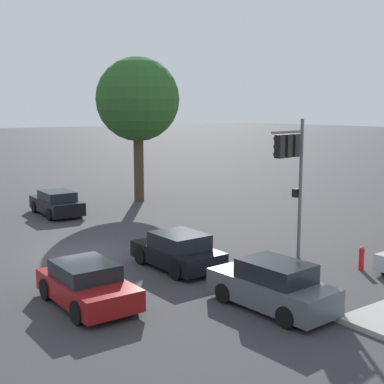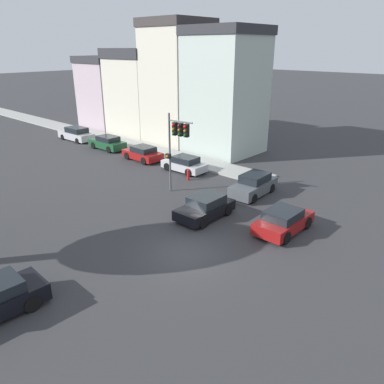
% 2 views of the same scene
% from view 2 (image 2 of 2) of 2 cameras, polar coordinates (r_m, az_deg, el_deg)
% --- Properties ---
extents(ground_plane, '(300.00, 300.00, 0.00)m').
position_cam_2_polar(ground_plane, '(19.70, -0.86, -9.37)').
color(ground_plane, '#333335').
extents(sidewalk_strip, '(2.80, 60.00, 0.17)m').
position_cam_2_polar(sidewalk_strip, '(51.91, -18.38, 9.16)').
color(sidewalk_strip, '#9E9E99').
rests_on(sidewalk_strip, ground_plane).
extents(rowhouse_backdrop, '(7.72, 25.40, 12.74)m').
position_cam_2_polar(rowhouse_backdrop, '(43.60, -4.30, 15.29)').
color(rowhouse_backdrop, '#ADBCB2').
rests_on(rowhouse_backdrop, ground_plane).
extents(traffic_signal, '(0.77, 2.13, 5.77)m').
position_cam_2_polar(traffic_signal, '(26.30, -2.32, 8.37)').
color(traffic_signal, '#515456').
rests_on(traffic_signal, ground_plane).
extents(crossing_car_0, '(3.97, 2.05, 1.41)m').
position_cam_2_polar(crossing_car_0, '(23.40, 2.02, -2.34)').
color(crossing_car_0, black).
rests_on(crossing_car_0, ground_plane).
extents(crossing_car_2, '(4.01, 2.02, 1.37)m').
position_cam_2_polar(crossing_car_2, '(22.28, 13.75, -4.28)').
color(crossing_car_2, maroon).
rests_on(crossing_car_2, ground_plane).
extents(crossing_car_3, '(4.27, 2.00, 1.55)m').
position_cam_2_polar(crossing_car_3, '(27.31, 9.38, 1.04)').
color(crossing_car_3, '#4C5156').
rests_on(crossing_car_3, ground_plane).
extents(parked_car_0, '(1.96, 3.99, 1.34)m').
position_cam_2_polar(parked_car_0, '(32.13, -1.15, 4.27)').
color(parked_car_0, '#B7B7BC').
rests_on(parked_car_0, ground_plane).
extents(parked_car_1, '(2.03, 4.06, 1.35)m').
position_cam_2_polar(parked_car_1, '(35.68, -7.52, 5.84)').
color(parked_car_1, maroon).
rests_on(parked_car_1, ground_plane).
extents(parked_car_2, '(1.92, 4.28, 1.41)m').
position_cam_2_polar(parked_car_2, '(40.27, -12.75, 7.32)').
color(parked_car_2, '#194728').
rests_on(parked_car_2, ground_plane).
extents(parked_car_3, '(2.05, 4.78, 1.51)m').
position_cam_2_polar(parked_car_3, '(45.20, -17.21, 8.42)').
color(parked_car_3, '#B7B7BC').
rests_on(parked_car_3, ground_plane).
extents(fire_hydrant, '(0.22, 0.22, 0.92)m').
position_cam_2_polar(fire_hydrant, '(30.00, -0.58, 2.71)').
color(fire_hydrant, red).
rests_on(fire_hydrant, ground_plane).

